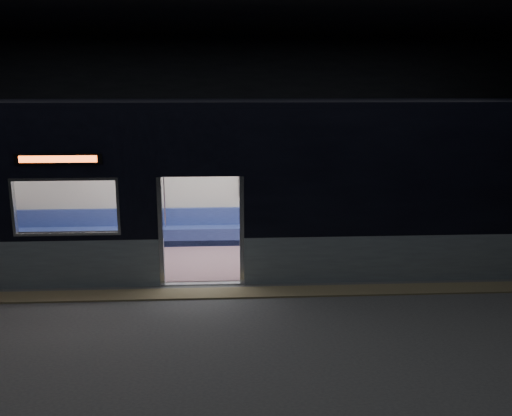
{
  "coord_description": "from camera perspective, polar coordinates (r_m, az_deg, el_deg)",
  "views": [
    {
      "loc": [
        0.46,
        -8.56,
        3.63
      ],
      "look_at": [
        1.07,
        2.3,
        1.17
      ],
      "focal_mm": 38.0,
      "sensor_mm": 36.0,
      "label": 1
    }
  ],
  "objects": [
    {
      "name": "metro_car",
      "position": [
        11.26,
        -5.54,
        3.55
      ],
      "size": [
        18.0,
        3.04,
        3.35
      ],
      "color": "#8C9FA7",
      "rests_on": "station_floor"
    },
    {
      "name": "station_floor",
      "position": [
        9.31,
        -5.89,
        -10.31
      ],
      "size": [
        24.0,
        14.0,
        0.01
      ],
      "primitive_type": "cube",
      "color": "#47494C",
      "rests_on": "ground"
    },
    {
      "name": "tactile_strip",
      "position": [
        9.82,
        -5.75,
        -8.95
      ],
      "size": [
        22.8,
        0.5,
        0.03
      ],
      "primitive_type": "cube",
      "color": "#8C7F59",
      "rests_on": "station_floor"
    },
    {
      "name": "handbag",
      "position": [
        12.4,
        5.05,
        -1.19
      ],
      "size": [
        0.26,
        0.22,
        0.13
      ],
      "primitive_type": "cube",
      "rotation": [
        0.0,
        0.0,
        0.01
      ],
      "color": "black",
      "rests_on": "passenger"
    },
    {
      "name": "transit_map",
      "position": [
        12.63,
        0.96,
        3.07
      ],
      "size": [
        1.11,
        0.03,
        0.72
      ],
      "primitive_type": "cube",
      "color": "white",
      "rests_on": "metro_car"
    },
    {
      "name": "station_envelope",
      "position": [
        8.58,
        -6.46,
        12.88
      ],
      "size": [
        24.0,
        14.0,
        5.0
      ],
      "color": "black",
      "rests_on": "station_floor"
    },
    {
      "name": "passenger",
      "position": [
        12.57,
        4.99,
        -0.5
      ],
      "size": [
        0.39,
        0.64,
        1.29
      ],
      "rotation": [
        0.0,
        0.0,
        -0.14
      ],
      "color": "black",
      "rests_on": "metro_car"
    }
  ]
}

